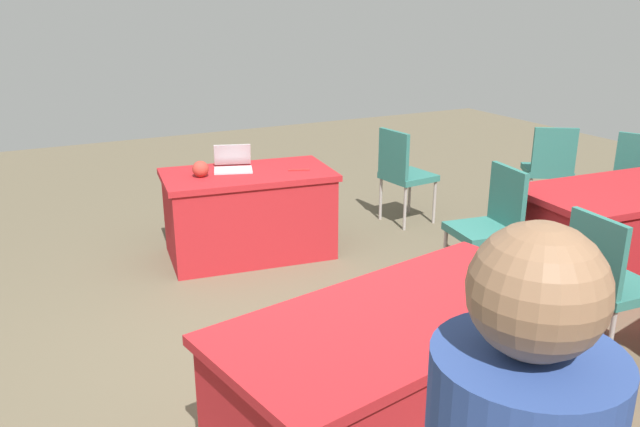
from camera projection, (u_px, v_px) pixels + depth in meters
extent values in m
plane|color=brown|center=(313.00, 357.00, 4.03)|extent=(14.40, 14.40, 0.00)
cube|color=#AD1E23|center=(248.00, 175.00, 5.44)|extent=(1.52, 0.97, 0.05)
cube|color=#AD1E23|center=(249.00, 216.00, 5.56)|extent=(1.45, 0.93, 0.70)
cube|color=#AD1E23|center=(405.00, 316.00, 3.01)|extent=(1.99, 1.20, 0.05)
cube|color=#AD1E23|center=(402.00, 385.00, 3.13)|extent=(1.91, 1.15, 0.70)
cube|color=#AD1E23|center=(635.00, 191.00, 4.99)|extent=(1.87, 1.04, 0.05)
cube|color=#AD1E23|center=(628.00, 236.00, 5.10)|extent=(1.79, 1.00, 0.70)
cylinder|color=#9E9993|center=(522.00, 188.00, 6.84)|extent=(0.03, 0.03, 0.44)
cylinder|color=#9E9993|center=(558.00, 189.00, 6.81)|extent=(0.03, 0.03, 0.44)
cylinder|color=#9E9993|center=(529.00, 199.00, 6.49)|extent=(0.03, 0.03, 0.44)
cylinder|color=#9E9993|center=(568.00, 200.00, 6.45)|extent=(0.03, 0.03, 0.44)
cube|color=#2D7066|center=(547.00, 170.00, 6.57)|extent=(0.61, 0.61, 0.06)
cube|color=#2D7066|center=(554.00, 151.00, 6.30)|extent=(0.37, 0.26, 0.45)
cylinder|color=#9E9993|center=(621.00, 197.00, 6.55)|extent=(0.03, 0.03, 0.44)
cylinder|color=#9E9993|center=(611.00, 206.00, 6.26)|extent=(0.03, 0.03, 0.44)
cube|color=#2D7066|center=(640.00, 180.00, 6.22)|extent=(0.59, 0.59, 0.06)
cube|color=#2D7066|center=(640.00, 158.00, 5.99)|extent=(0.21, 0.40, 0.45)
cylinder|color=#9E9993|center=(471.00, 275.00, 4.68)|extent=(0.03, 0.03, 0.45)
cylinder|color=#9E9993|center=(445.00, 256.00, 5.02)|extent=(0.03, 0.03, 0.45)
cylinder|color=#9E9993|center=(515.00, 268.00, 4.80)|extent=(0.03, 0.03, 0.45)
cylinder|color=#9E9993|center=(486.00, 250.00, 5.14)|extent=(0.03, 0.03, 0.45)
cube|color=#2D7066|center=(482.00, 231.00, 4.83)|extent=(0.50, 0.50, 0.06)
cube|color=#2D7066|center=(507.00, 196.00, 4.81)|extent=(0.10, 0.42, 0.45)
cylinder|color=#9E9993|center=(409.00, 193.00, 6.68)|extent=(0.03, 0.03, 0.44)
cylinder|color=#9E9993|center=(434.00, 202.00, 6.38)|extent=(0.03, 0.03, 0.44)
cylinder|color=#9E9993|center=(381.00, 199.00, 6.48)|extent=(0.03, 0.03, 0.44)
cylinder|color=#9E9993|center=(405.00, 209.00, 6.18)|extent=(0.03, 0.03, 0.44)
cube|color=#2D7066|center=(408.00, 177.00, 6.35)|extent=(0.48, 0.48, 0.06)
cube|color=#2D7066|center=(394.00, 154.00, 6.17)|extent=(0.08, 0.42, 0.45)
cylinder|color=#9E9993|center=(608.00, 305.00, 4.23)|extent=(0.03, 0.03, 0.44)
cylinder|color=#9E9993|center=(563.00, 316.00, 4.09)|extent=(0.03, 0.03, 0.44)
cylinder|color=#9E9993|center=(610.00, 344.00, 3.76)|extent=(0.03, 0.03, 0.44)
cube|color=#2D7066|center=(615.00, 287.00, 3.91)|extent=(0.47, 0.47, 0.06)
cube|color=#2D7066|center=(596.00, 253.00, 3.76)|extent=(0.07, 0.42, 0.45)
sphere|color=#936B4C|center=(538.00, 291.00, 1.06)|extent=(0.24, 0.24, 0.24)
cube|color=silver|center=(233.00, 170.00, 5.45)|extent=(0.37, 0.31, 0.02)
cube|color=#B7B7BC|center=(232.00, 155.00, 5.56)|extent=(0.32, 0.17, 0.19)
sphere|color=#B2382D|center=(201.00, 169.00, 5.25)|extent=(0.14, 0.14, 0.14)
cube|color=red|center=(299.00, 170.00, 5.48)|extent=(0.18, 0.10, 0.01)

